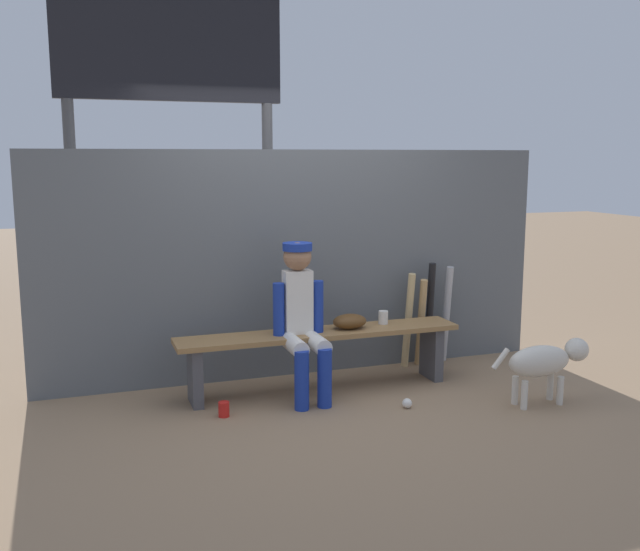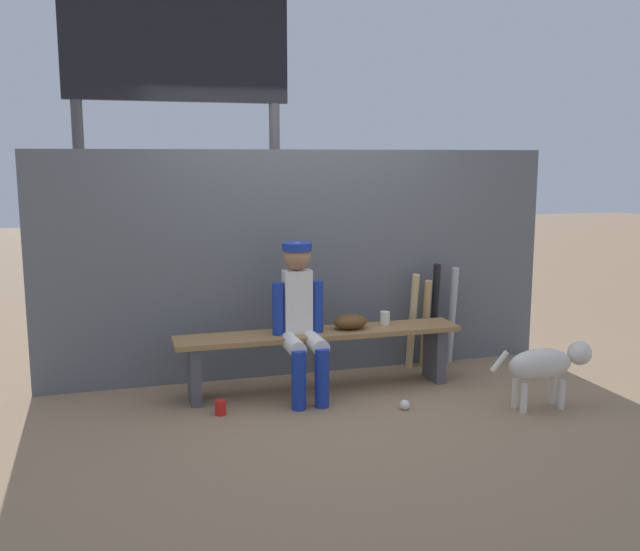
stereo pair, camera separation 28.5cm
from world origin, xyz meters
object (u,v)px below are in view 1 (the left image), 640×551
Objects in this scene: bat_wood_tan at (421,322)px; dog at (545,361)px; dugout_bench at (320,345)px; baseball_glove at (350,321)px; baseball at (407,403)px; cup_on_bench at (383,317)px; bat_aluminum_silver at (446,314)px; cup_on_ground at (224,409)px; player_seated at (302,314)px; scoreboard at (177,82)px; bat_wood_natural at (408,321)px; bat_aluminum_black at (430,314)px.

bat_wood_tan is 1.28m from dog.
baseball_glove is (0.25, 0.00, 0.17)m from dugout_bench.
baseball_glove is at bearing 110.52° from baseball.
baseball is (-0.59, -0.95, -0.36)m from bat_wood_tan.
cup_on_bench is at bearing 135.30° from dog.
baseball_glove is 0.35× the size of bat_wood_tan.
cup_on_bench reaches higher than dugout_bench.
bat_wood_tan is (0.82, 0.34, -0.15)m from baseball_glove.
cup_on_ground is at bearing -162.08° from bat_aluminum_silver.
player_seated is at bearing 156.29° from dog.
cup_on_ground is (-1.34, 0.28, 0.02)m from baseball.
scoreboard reaches higher than bat_aluminum_silver.
bat_wood_natural is 1.02× the size of dog.
bat_wood_tan is 10.85× the size of baseball.
dugout_bench is 1.00m from bat_wood_natural.
bat_aluminum_black is 0.26× the size of scoreboard.
dugout_bench is 0.97m from cup_on_ground.
baseball is 1.37m from cup_on_ground.
dog is (1.51, -0.86, -0.04)m from dugout_bench.
bat_aluminum_black reaches higher than baseball.
bat_aluminum_black reaches higher than bat_wood_tan.
player_seated is at bearing 143.50° from baseball.
player_seated is 0.47m from baseball_glove.
baseball_glove is at bearing -157.50° from bat_wood_tan.
scoreboard reaches higher than cup_on_bench.
bat_wood_natural is 0.96× the size of bat_aluminum_silver.
scoreboard is (-1.82, 1.02, 2.09)m from bat_wood_natural.
baseball_glove is 0.31× the size of bat_aluminum_silver.
bat_aluminum_silver is (0.41, 0.05, 0.02)m from bat_wood_natural.
scoreboard reaches higher than baseball.
baseball is 0.02× the size of scoreboard.
player_seated is 1.45m from bat_aluminum_black.
bat_aluminum_silver is 3.19m from scoreboard.
cup_on_ground is at bearing -164.58° from cup_on_bench.
dog is at bearing -12.56° from cup_on_ground.
player_seated is 1.04m from baseball.
dugout_bench is 2.88× the size of bat_wood_tan.
player_seated is at bearing -64.86° from scoreboard.
dugout_bench is at bearing -160.58° from bat_wood_natural.
bat_aluminum_silver is 1.38m from baseball.
bat_wood_tan is 2.07m from cup_on_ground.
bat_wood_tan is 0.59m from cup_on_bench.
bat_aluminum_silver is 12.09× the size of baseball.
bat_aluminum_black is at bearing 18.82° from cup_on_ground.
bat_wood_tan is at bearing 110.00° from dog.
baseball_glove reaches higher than cup_on_ground.
baseball_glove is 0.33× the size of dog.
baseball_glove is at bearing -169.00° from cup_on_bench.
dugout_bench is 2.68m from scoreboard.
dog is (0.57, -1.19, -0.10)m from bat_wood_natural.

